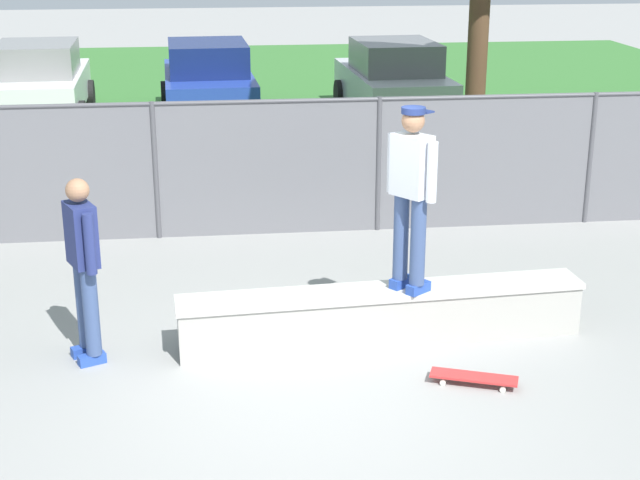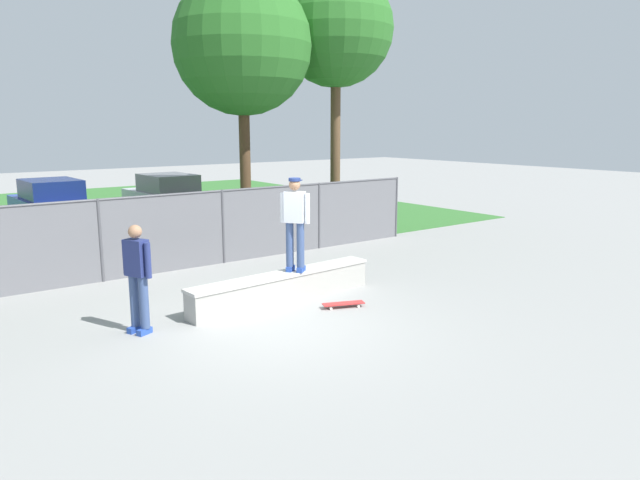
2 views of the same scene
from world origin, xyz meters
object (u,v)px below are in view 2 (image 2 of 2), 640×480
(tree_mid, at_px, (336,30))
(bystander, at_px, (138,274))
(car_blue, at_px, (51,204))
(skateboard, at_px, (343,304))
(car_silver, at_px, (167,196))
(concrete_ledge, at_px, (283,287))
(tree_near_right, at_px, (242,46))
(skateboarder, at_px, (295,220))

(tree_mid, distance_m, bystander, 11.71)
(car_blue, bearing_deg, bystander, -96.07)
(skateboard, distance_m, car_blue, 12.76)
(tree_mid, bearing_deg, car_silver, 122.81)
(car_silver, xyz_separation_m, bystander, (-5.15, -11.27, 0.17))
(concrete_ledge, relative_size, car_blue, 0.97)
(tree_near_right, bearing_deg, skateboarder, -111.15)
(skateboarder, distance_m, tree_mid, 9.30)
(tree_mid, relative_size, car_silver, 1.91)
(tree_near_right, bearing_deg, concrete_ledge, -113.40)
(concrete_ledge, distance_m, bystander, 2.98)
(concrete_ledge, distance_m, skateboarder, 1.34)
(concrete_ledge, bearing_deg, car_silver, 78.57)
(car_blue, bearing_deg, skateboarder, -80.65)
(car_silver, bearing_deg, tree_mid, -57.19)
(concrete_ledge, distance_m, tree_near_right, 8.30)
(tree_mid, bearing_deg, concrete_ledge, -135.47)
(skateboarder, bearing_deg, skateboard, -66.16)
(tree_mid, distance_m, car_silver, 8.53)
(skateboard, bearing_deg, car_blue, 100.55)
(tree_near_right, height_order, car_blue, tree_near_right)
(skateboarder, xyz_separation_m, skateboard, (0.43, -0.97, -1.53))
(tree_near_right, xyz_separation_m, car_silver, (-0.26, 5.35, -4.78))
(car_blue, height_order, bystander, bystander)
(tree_mid, xyz_separation_m, car_silver, (-3.54, 5.49, -5.49))
(skateboarder, bearing_deg, car_blue, 99.35)
(bystander, bearing_deg, car_blue, 83.93)
(skateboard, bearing_deg, tree_mid, 52.76)
(tree_near_right, height_order, tree_mid, tree_mid)
(skateboarder, height_order, bystander, skateboarder)
(skateboarder, distance_m, tree_near_right, 7.50)
(concrete_ledge, height_order, skateboard, concrete_ledge)
(concrete_ledge, xyz_separation_m, car_blue, (-1.66, 11.48, 0.55))
(tree_near_right, relative_size, tree_mid, 0.93)
(concrete_ledge, xyz_separation_m, skateboard, (0.67, -1.04, -0.21))
(skateboard, distance_m, bystander, 3.81)
(concrete_ledge, distance_m, skateboard, 1.26)
(car_silver, bearing_deg, tree_near_right, -87.17)
(concrete_ledge, height_order, car_blue, car_blue)
(skateboarder, xyz_separation_m, tree_mid, (5.56, 5.77, 4.72))
(concrete_ledge, relative_size, bystander, 2.28)
(tree_mid, xyz_separation_m, car_blue, (-7.46, 5.77, -5.49))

